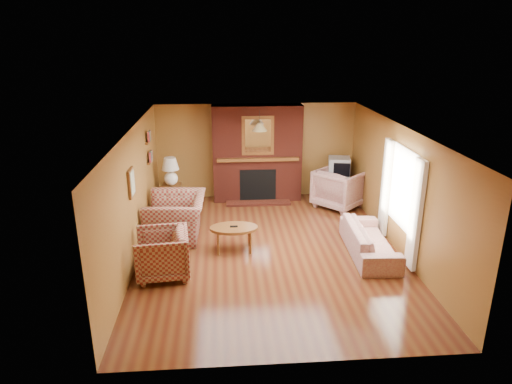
{
  "coord_description": "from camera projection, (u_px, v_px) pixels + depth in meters",
  "views": [
    {
      "loc": [
        -0.87,
        -8.02,
        4.0
      ],
      "look_at": [
        -0.21,
        0.6,
        1.01
      ],
      "focal_mm": 32.0,
      "sensor_mm": 36.0,
      "label": 1
    }
  ],
  "objects": [
    {
      "name": "floral_sofa",
      "position": [
        369.0,
        240.0,
        8.71
      ],
      "size": [
        0.85,
        1.96,
        0.56
      ],
      "primitive_type": "imported",
      "rotation": [
        0.0,
        0.0,
        1.52
      ],
      "color": "#B5A88C",
      "rests_on": "floor"
    },
    {
      "name": "floral_armchair",
      "position": [
        339.0,
        188.0,
        11.05
      ],
      "size": [
        1.44,
        1.44,
        0.94
      ],
      "primitive_type": "imported",
      "rotation": [
        0.0,
        0.0,
        2.31
      ],
      "color": "#B5A88C",
      "rests_on": "floor"
    },
    {
      "name": "floor",
      "position": [
        269.0,
        250.0,
        8.93
      ],
      "size": [
        6.5,
        6.5,
        0.0
      ],
      "primitive_type": "plane",
      "color": "#4C2010",
      "rests_on": "ground"
    },
    {
      "name": "pendant_light",
      "position": [
        259.0,
        127.0,
        10.45
      ],
      "size": [
        0.36,
        0.36,
        0.48
      ],
      "color": "black",
      "rests_on": "ceiling"
    },
    {
      "name": "wall_right",
      "position": [
        399.0,
        189.0,
        8.72
      ],
      "size": [
        0.0,
        6.5,
        6.5
      ],
      "primitive_type": "plane",
      "rotation": [
        1.57,
        0.0,
        -1.57
      ],
      "color": "olive",
      "rests_on": "floor"
    },
    {
      "name": "wall_back",
      "position": [
        256.0,
        151.0,
        11.6
      ],
      "size": [
        6.5,
        0.0,
        6.5
      ],
      "primitive_type": "plane",
      "rotation": [
        1.57,
        0.0,
        0.0
      ],
      "color": "olive",
      "rests_on": "floor"
    },
    {
      "name": "window_right",
      "position": [
        401.0,
        196.0,
        8.55
      ],
      "size": [
        0.1,
        1.85,
        2.0
      ],
      "color": "beige",
      "rests_on": "wall_right"
    },
    {
      "name": "bookshelf",
      "position": [
        150.0,
        147.0,
        10.0
      ],
      "size": [
        0.09,
        0.55,
        0.71
      ],
      "color": "brown",
      "rests_on": "wall_left"
    },
    {
      "name": "side_table",
      "position": [
        172.0,
        197.0,
        10.99
      ],
      "size": [
        0.46,
        0.46,
        0.6
      ],
      "primitive_type": "cube",
      "rotation": [
        0.0,
        0.0,
        -0.02
      ],
      "color": "brown",
      "rests_on": "floor"
    },
    {
      "name": "plaid_loveseat",
      "position": [
        176.0,
        217.0,
        9.41
      ],
      "size": [
        1.21,
        1.38,
        0.87
      ],
      "primitive_type": "imported",
      "rotation": [
        0.0,
        0.0,
        -1.6
      ],
      "color": "maroon",
      "rests_on": "floor"
    },
    {
      "name": "plaid_armchair",
      "position": [
        162.0,
        254.0,
        7.88
      ],
      "size": [
        1.0,
        0.97,
        0.83
      ],
      "primitive_type": "imported",
      "rotation": [
        0.0,
        0.0,
        -1.47
      ],
      "color": "maroon",
      "rests_on": "floor"
    },
    {
      "name": "botanical_print",
      "position": [
        131.0,
        183.0,
        7.96
      ],
      "size": [
        0.05,
        0.4,
        0.5
      ],
      "color": "brown",
      "rests_on": "wall_left"
    },
    {
      "name": "table_lamp",
      "position": [
        170.0,
        170.0,
        10.77
      ],
      "size": [
        0.41,
        0.41,
        0.68
      ],
      "color": "white",
      "rests_on": "side_table"
    },
    {
      "name": "wall_left",
      "position": [
        134.0,
        196.0,
        8.36
      ],
      "size": [
        0.0,
        6.5,
        6.5
      ],
      "primitive_type": "plane",
      "rotation": [
        1.57,
        0.0,
        1.57
      ],
      "color": "olive",
      "rests_on": "floor"
    },
    {
      "name": "crt_tv",
      "position": [
        339.0,
        167.0,
        11.43
      ],
      "size": [
        0.61,
        0.61,
        0.48
      ],
      "color": "#ADB0B5",
      "rests_on": "tv_stand"
    },
    {
      "name": "ceiling",
      "position": [
        270.0,
        129.0,
        8.15
      ],
      "size": [
        6.5,
        6.5,
        0.0
      ],
      "primitive_type": "plane",
      "rotation": [
        3.14,
        0.0,
        0.0
      ],
      "color": "white",
      "rests_on": "wall_back"
    },
    {
      "name": "coffee_table",
      "position": [
        234.0,
        230.0,
        8.8
      ],
      "size": [
        0.93,
        0.57,
        0.51
      ],
      "color": "brown",
      "rests_on": "floor"
    },
    {
      "name": "tv_stand",
      "position": [
        338.0,
        188.0,
        11.62
      ],
      "size": [
        0.58,
        0.53,
        0.62
      ],
      "primitive_type": "cube",
      "rotation": [
        0.0,
        0.0,
        0.02
      ],
      "color": "black",
      "rests_on": "floor"
    },
    {
      "name": "wall_front",
      "position": [
        298.0,
        281.0,
        5.48
      ],
      "size": [
        6.5,
        0.0,
        6.5
      ],
      "primitive_type": "plane",
      "rotation": [
        -1.57,
        0.0,
        0.0
      ],
      "color": "olive",
      "rests_on": "floor"
    },
    {
      "name": "fireplace",
      "position": [
        257.0,
        154.0,
        11.36
      ],
      "size": [
        2.2,
        0.82,
        2.4
      ],
      "color": "#581C13",
      "rests_on": "floor"
    }
  ]
}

